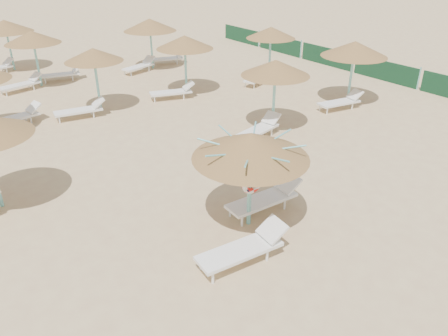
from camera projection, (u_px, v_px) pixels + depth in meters
ground at (248, 226)px, 11.19m from camera, size 120.00×120.00×0.00m
main_palapa at (251, 146)px, 10.29m from camera, size 2.84×2.84×2.54m
lounger_main_a at (245, 247)px, 9.82m from camera, size 2.21×0.83×0.79m
lounger_main_b at (266, 198)px, 11.73m from camera, size 2.19×0.74×0.79m
palapa_field at (123, 47)px, 19.29m from camera, size 18.67×17.84×2.72m
windbreak_fence at (327, 57)px, 25.41m from camera, size 0.08×19.84×1.10m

